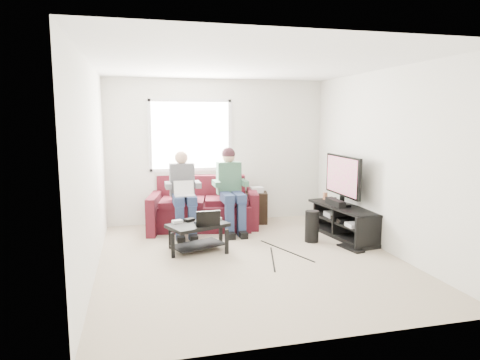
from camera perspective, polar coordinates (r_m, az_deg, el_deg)
name	(u,v)px	position (r m, az deg, el deg)	size (l,w,h in m)	color
floor	(250,259)	(5.96, 1.29, -10.43)	(4.50, 4.50, 0.00)	#C1AC96
ceiling	(250,64)	(5.68, 1.38, 15.24)	(4.50, 4.50, 0.00)	white
wall_back	(218,151)	(7.86, -2.95, 3.83)	(4.50, 4.50, 0.00)	silver
wall_front	(321,193)	(3.57, 10.78, -1.77)	(4.50, 4.50, 0.00)	silver
wall_left	(91,169)	(5.51, -19.19, 1.44)	(4.50, 4.50, 0.00)	silver
wall_right	(384,161)	(6.49, 18.66, 2.45)	(4.50, 4.50, 0.00)	silver
window	(191,135)	(7.75, -6.60, 5.94)	(1.48, 0.04, 1.28)	white
sofa	(204,209)	(7.53, -4.78, -3.89)	(2.05, 1.18, 0.89)	#4D131F
person_left	(183,189)	(7.06, -7.59, -1.20)	(0.40, 0.70, 1.37)	navy
person_right	(230,183)	(7.20, -1.28, -0.46)	(0.40, 0.71, 1.41)	navy
laptop_silver	(184,192)	(6.88, -7.42, -1.60)	(0.32, 0.22, 0.24)	silver
coffee_table	(198,231)	(6.22, -5.64, -6.79)	(0.94, 0.77, 0.41)	black
laptop_black	(207,216)	(6.10, -4.45, -4.85)	(0.34, 0.24, 0.24)	black
controller_a	(177,221)	(6.27, -8.36, -5.49)	(0.14, 0.09, 0.04)	silver
controller_b	(189,220)	(6.35, -6.79, -5.29)	(0.14, 0.09, 0.04)	black
controller_c	(216,219)	(6.38, -3.17, -5.18)	(0.14, 0.09, 0.04)	gray
tv_stand	(344,223)	(7.14, 13.72, -5.61)	(0.66, 1.57, 0.50)	black
tv	(343,177)	(7.09, 13.54, 0.37)	(0.12, 1.10, 0.81)	black
soundbar	(335,202)	(7.10, 12.58, -2.94)	(0.12, 0.50, 0.10)	black
drink_cup	(325,196)	(7.60, 11.29, -2.09)	(0.08, 0.08, 0.12)	#A56847
console_white	(357,225)	(6.78, 15.30, -5.79)	(0.30, 0.22, 0.06)	silver
console_grey	(336,214)	(7.38, 12.67, -4.47)	(0.34, 0.26, 0.08)	gray
console_black	(346,219)	(7.08, 13.93, -5.10)	(0.38, 0.30, 0.07)	black
subwoofer	(312,226)	(6.76, 9.57, -6.12)	(0.21, 0.21, 0.49)	black
keyboard_floor	(350,248)	(6.56, 14.51, -8.81)	(0.15, 0.46, 0.03)	black
end_table	(257,207)	(7.85, 2.22, -3.57)	(0.38, 0.38, 0.66)	black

